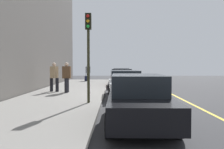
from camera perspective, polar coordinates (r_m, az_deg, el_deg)
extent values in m
plane|color=#333335|center=(14.15, 2.22, -5.16)|extent=(56.00, 56.00, 0.00)
cube|color=gray|center=(14.42, -11.05, -4.76)|extent=(28.00, 4.60, 0.15)
cube|color=gold|center=(14.60, 14.92, -4.99)|extent=(28.00, 0.14, 0.01)
cylinder|color=black|center=(24.10, 4.29, -1.36)|extent=(0.64, 0.23, 0.64)
cylinder|color=black|center=(24.07, 0.29, -1.36)|extent=(0.64, 0.23, 0.64)
cylinder|color=black|center=(26.67, 3.99, -1.02)|extent=(0.64, 0.23, 0.64)
cylinder|color=black|center=(26.64, 0.38, -1.02)|extent=(0.64, 0.23, 0.64)
cube|color=navy|center=(25.34, 2.24, -0.57)|extent=(4.18, 1.85, 0.64)
cube|color=black|center=(25.53, 2.23, 0.84)|extent=(2.18, 1.63, 0.60)
cylinder|color=black|center=(18.83, 5.03, -2.36)|extent=(0.64, 0.23, 0.64)
cylinder|color=black|center=(18.74, -0.09, -2.37)|extent=(0.64, 0.23, 0.64)
cylinder|color=black|center=(21.66, 4.26, -1.76)|extent=(0.64, 0.23, 0.64)
cylinder|color=black|center=(21.58, -0.19, -1.77)|extent=(0.64, 0.23, 0.64)
cube|color=maroon|center=(20.17, 2.25, -1.28)|extent=(4.64, 1.91, 0.64)
cube|color=black|center=(20.37, 2.21, 0.50)|extent=(2.43, 1.65, 0.60)
cylinder|color=black|center=(12.45, 7.53, -4.70)|extent=(0.65, 0.24, 0.64)
cylinder|color=black|center=(12.30, -0.25, -4.76)|extent=(0.65, 0.24, 0.64)
cylinder|color=black|center=(15.34, 5.82, -3.39)|extent=(0.65, 0.24, 0.64)
cylinder|color=black|center=(15.22, -0.48, -3.43)|extent=(0.65, 0.24, 0.64)
cube|color=white|center=(13.77, 3.12, -2.88)|extent=(4.79, 1.96, 0.64)
cube|color=black|center=(13.97, 3.05, -0.26)|extent=(2.52, 1.68, 0.60)
cylinder|color=black|center=(6.23, 15.37, -11.70)|extent=(0.64, 0.23, 0.64)
cylinder|color=black|center=(6.05, -0.61, -12.04)|extent=(0.64, 0.23, 0.64)
cylinder|color=black|center=(9.05, 10.76, -7.32)|extent=(0.64, 0.23, 0.64)
cylinder|color=black|center=(8.92, -0.03, -7.41)|extent=(0.64, 0.23, 0.64)
cube|color=black|center=(7.46, 6.25, -7.20)|extent=(4.75, 1.85, 0.64)
cube|color=black|center=(7.62, 6.12, -2.31)|extent=(2.48, 1.63, 0.60)
cylinder|color=black|center=(14.71, -10.91, -2.63)|extent=(0.20, 0.20, 0.87)
cylinder|color=black|center=(15.11, -10.65, -2.50)|extent=(0.20, 0.20, 0.87)
cube|color=brown|center=(14.86, -10.80, 0.53)|extent=(0.33, 0.51, 0.74)
sphere|color=beige|center=(14.86, -10.81, 2.41)|extent=(0.24, 0.24, 0.24)
cylinder|color=black|center=(15.45, -12.99, -2.42)|extent=(0.20, 0.20, 0.87)
cylinder|color=black|center=(15.66, -14.27, -2.37)|extent=(0.20, 0.20, 0.87)
cube|color=tan|center=(15.51, -13.66, 0.55)|extent=(0.57, 0.44, 0.74)
sphere|color=beige|center=(15.50, -13.68, 2.36)|extent=(0.24, 0.24, 0.24)
cylinder|color=black|center=(25.72, -5.70, -0.60)|extent=(0.19, 0.19, 0.83)
cylinder|color=black|center=(26.11, -5.83, -0.56)|extent=(0.19, 0.19, 0.83)
cube|color=slate|center=(25.89, -5.77, 1.12)|extent=(0.42, 0.54, 0.71)
sphere|color=tan|center=(25.89, -5.78, 2.16)|extent=(0.23, 0.23, 0.23)
cylinder|color=#2D2D19|center=(10.61, -5.65, 1.98)|extent=(0.12, 0.12, 3.24)
cube|color=black|center=(10.79, -5.69, 12.51)|extent=(0.26, 0.26, 0.70)
sphere|color=red|center=(10.68, -5.79, 13.76)|extent=(0.14, 0.14, 0.14)
sphere|color=orange|center=(10.64, -5.78, 12.60)|extent=(0.14, 0.14, 0.14)
sphere|color=green|center=(10.60, -5.78, 11.43)|extent=(0.14, 0.14, 0.14)
cube|color=#191E38|center=(25.50, -6.30, -0.96)|extent=(0.34, 0.22, 0.54)
cylinder|color=#4C4C4C|center=(25.48, -6.30, 0.05)|extent=(0.03, 0.03, 0.36)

